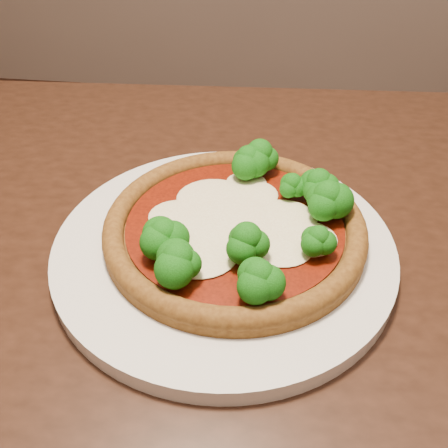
# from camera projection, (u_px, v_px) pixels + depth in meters

# --- Properties ---
(dining_table) EXTENTS (1.34, 0.92, 0.75)m
(dining_table) POSITION_uv_depth(u_px,v_px,m) (183.00, 319.00, 0.56)
(dining_table) COLOR black
(dining_table) RESTS_ON floor
(plate) EXTENTS (0.34, 0.34, 0.02)m
(plate) POSITION_uv_depth(u_px,v_px,m) (224.00, 247.00, 0.51)
(plate) COLOR silver
(plate) RESTS_ON dining_table
(pizza) EXTENTS (0.26, 0.26, 0.06)m
(pizza) POSITION_uv_depth(u_px,v_px,m) (240.00, 222.00, 0.50)
(pizza) COLOR brown
(pizza) RESTS_ON plate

